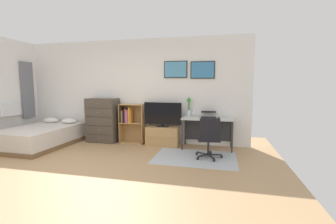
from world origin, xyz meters
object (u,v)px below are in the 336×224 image
bamboo_vase (189,107)px  dresser (103,120)px  television (163,115)px  wine_glass (194,112)px  tv_stand (163,136)px  computer_mouse (219,118)px  laptop (209,115)px  desk (208,123)px  office_chair (209,137)px  bed (41,136)px  bookshelf (130,120)px

bamboo_vase → dresser: bearing=-176.8°
television → wine_glass: bearing=-7.6°
tv_stand → computer_mouse: computer_mouse is taller
bamboo_vase → computer_mouse: bearing=-16.1°
laptop → television: bearing=178.6°
television → desk: size_ratio=0.80×
computer_mouse → bamboo_vase: size_ratio=0.22×
desk → computer_mouse: 0.32m
desk → bamboo_vase: (-0.47, 0.11, 0.39)m
desk → laptop: size_ratio=2.88×
office_chair → computer_mouse: bearing=67.6°
computer_mouse → desk: bearing=159.1°
bamboo_vase → wine_glass: 0.30m
tv_stand → computer_mouse: bearing=-4.1°
laptop → wine_glass: 0.39m
dresser → desk: bearing=0.3°
television → wine_glass: (0.79, -0.10, 0.09)m
bed → television: 3.09m
desk → bamboo_vase: size_ratio=2.56×
wine_glass → desk: bearing=21.4°
tv_stand → wine_glass: bearing=-9.1°
bamboo_vase → laptop: bearing=-8.6°
bed → computer_mouse: size_ratio=18.61×
computer_mouse → wine_glass: bearing=-177.0°
bookshelf → desk: size_ratio=0.85×
bookshelf → office_chair: bookshelf is taller
computer_mouse → wine_glass: wine_glass is taller
bed → laptop: (4.08, 0.80, 0.56)m
office_chair → desk: bearing=85.6°
desk → computer_mouse: (0.26, -0.10, 0.16)m
bamboo_vase → wine_glass: (0.15, -0.24, -0.11)m
bed → computer_mouse: computer_mouse is taller
desk → dresser: bearing=-179.7°
office_chair → dresser: bearing=153.5°
laptop → dresser: bearing=176.6°
bookshelf → wine_glass: bookshelf is taller
bed → dresser: size_ratio=1.66×
tv_stand → television: size_ratio=0.86×
bookshelf → television: bearing=-4.7°
bed → bamboo_vase: bearing=14.6°
television → laptop: (1.13, 0.06, 0.02)m
office_chair → bookshelf: bearing=146.4°
dresser → laptop: 2.80m
bed → desk: size_ratio=1.62×
television → laptop: size_ratio=2.30×
tv_stand → bamboo_vase: bamboo_vase is taller
bed → wine_glass: 3.85m
bed → tv_stand: (2.95, 0.76, -0.01)m
computer_mouse → television: bearing=176.9°
bamboo_vase → bookshelf: bearing=-177.7°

